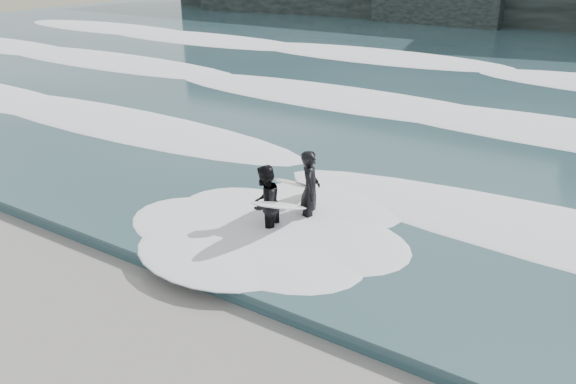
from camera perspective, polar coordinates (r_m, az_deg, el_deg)
name	(u,v)px	position (r m, az deg, el deg)	size (l,w,h in m)	color
ground	(33,371)	(9.66, -24.49, -16.24)	(120.00, 120.00, 0.00)	#736B4B
sea	(502,60)	(33.73, 20.92, 12.41)	(90.00, 52.00, 0.30)	#2A454C
foam_near	(325,166)	(15.28, 3.76, 2.66)	(60.00, 3.20, 0.20)	white
foam_mid	(417,108)	(21.39, 13.01, 8.32)	(60.00, 4.00, 0.24)	white
foam_far	(483,67)	(29.83, 19.22, 11.93)	(60.00, 4.80, 0.30)	white
surfer_left	(307,189)	(12.47, 1.97, 0.33)	(1.16, 2.02, 1.84)	black
surfer_right	(267,204)	(11.87, -2.11, -1.24)	(1.19, 2.20, 1.71)	black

